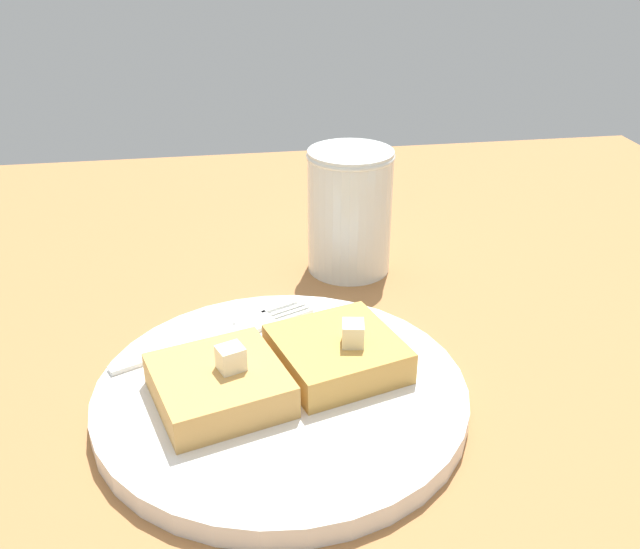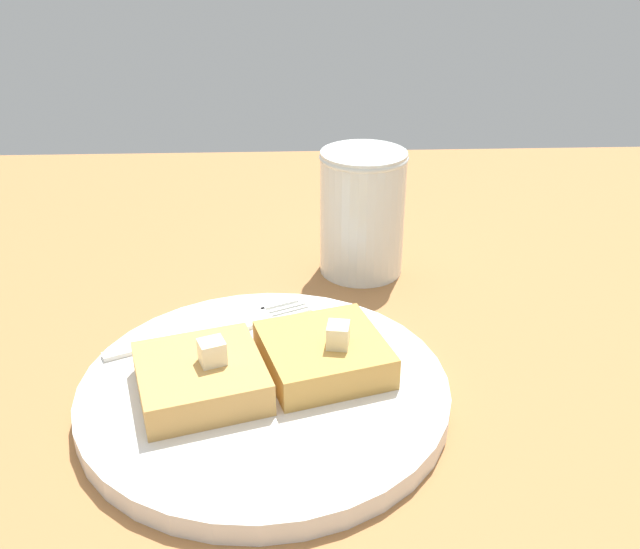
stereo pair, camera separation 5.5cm
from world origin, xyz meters
TOP-DOWN VIEW (x-y plane):
  - table_surface at (0.00, 0.00)cm, footprint 110.13×110.13cm
  - plate at (-0.94, 0.34)cm, footprint 24.83×24.83cm
  - toast_slice_left at (-5.00, -0.85)cm, footprint 9.85×9.83cm
  - toast_slice_middle at (3.12, 1.53)cm, footprint 9.85×9.83cm
  - butter_pat_primary at (-4.13, -0.80)cm, footprint 2.02×1.93cm
  - butter_pat_secondary at (4.06, 0.85)cm, footprint 1.70×1.83cm
  - fork at (-4.17, 6.98)cm, footprint 15.14×7.99cm
  - syrup_jar at (7.42, 19.37)cm, footprint 7.71×7.71cm

SIDE VIEW (x-z plane):
  - table_surface at x=0.00cm, z-range 0.00..2.49cm
  - plate at x=-0.94cm, z-range 2.62..4.15cm
  - fork at x=-4.17cm, z-range 4.02..4.38cm
  - toast_slice_left at x=-5.00cm, z-range 4.02..6.32cm
  - toast_slice_middle at x=3.12cm, z-range 4.02..6.32cm
  - butter_pat_primary at x=-4.13cm, z-range 6.32..7.93cm
  - butter_pat_secondary at x=4.06cm, z-range 6.32..7.93cm
  - syrup_jar at x=7.42cm, z-range 1.88..13.15cm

